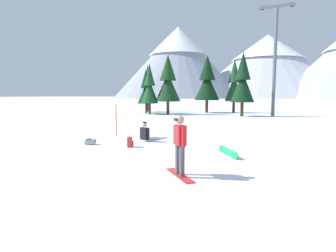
% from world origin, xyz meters
% --- Properties ---
extents(ground_plane, '(800.00, 800.00, 0.00)m').
position_xyz_m(ground_plane, '(0.00, 0.00, 0.00)').
color(ground_plane, white).
extents(snowboarder_foreground, '(1.29, 1.33, 1.72)m').
position_xyz_m(snowboarder_foreground, '(2.70, -0.44, 0.91)').
color(snowboarder_foreground, red).
rests_on(snowboarder_foreground, ground_plane).
extents(snowboarder_midground, '(0.88, 1.80, 1.00)m').
position_xyz_m(snowboarder_midground, '(-1.03, 4.50, 0.35)').
color(snowboarder_midground, '#B7B7BC').
rests_on(snowboarder_midground, ground_plane).
extents(loose_snowboard_near_right, '(1.05, 1.47, 0.26)m').
position_xyz_m(loose_snowboard_near_right, '(3.37, 2.88, 0.13)').
color(loose_snowboard_near_right, '#19B259').
rests_on(loose_snowboard_near_right, ground_plane).
extents(backpack_red, '(0.35, 0.38, 0.47)m').
position_xyz_m(backpack_red, '(-0.95, 2.77, 0.21)').
color(backpack_red, red).
rests_on(backpack_red, ground_plane).
extents(backpack_grey, '(0.55, 0.47, 0.28)m').
position_xyz_m(backpack_grey, '(-2.99, 2.57, 0.13)').
color(backpack_grey, gray).
rests_on(backpack_grey, ground_plane).
extents(trail_marker_pole, '(0.06, 0.06, 1.79)m').
position_xyz_m(trail_marker_pole, '(-3.53, 5.46, 0.89)').
color(trail_marker_pole, orange).
rests_on(trail_marker_pole, ground_plane).
extents(pine_tree_short, '(2.54, 2.54, 6.95)m').
position_xyz_m(pine_tree_short, '(0.44, 23.42, 3.79)').
color(pine_tree_short, '#472D19').
rests_on(pine_tree_short, ground_plane).
extents(pine_tree_twin, '(2.22, 2.22, 5.59)m').
position_xyz_m(pine_tree_twin, '(-11.73, 24.00, 3.05)').
color(pine_tree_twin, '#472D19').
rests_on(pine_tree_twin, ground_plane).
extents(pine_tree_tall, '(2.07, 2.07, 6.03)m').
position_xyz_m(pine_tree_tall, '(-10.21, 22.06, 3.28)').
color(pine_tree_tall, '#472D19').
rests_on(pine_tree_tall, ground_plane).
extents(pine_tree_young, '(2.13, 2.13, 6.47)m').
position_xyz_m(pine_tree_young, '(-12.92, 26.70, 3.52)').
color(pine_tree_young, '#472D19').
rests_on(pine_tree_young, ground_plane).
extents(pine_tree_leaning, '(3.28, 3.28, 7.51)m').
position_xyz_m(pine_tree_leaning, '(-4.90, 28.13, 4.10)').
color(pine_tree_leaning, '#472D19').
rests_on(pine_tree_leaning, ground_plane).
extents(pine_tree_slender, '(3.02, 3.02, 7.09)m').
position_xyz_m(pine_tree_slender, '(-8.17, 22.88, 3.87)').
color(pine_tree_slender, '#472D19').
rests_on(pine_tree_slender, ground_plane).
extents(pine_tree_broad, '(2.40, 2.40, 6.94)m').
position_xyz_m(pine_tree_broad, '(-1.62, 29.40, 3.78)').
color(pine_tree_broad, '#472D19').
rests_on(pine_tree_broad, ground_plane).
extents(ski_lift_tower, '(3.66, 0.36, 11.81)m').
position_xyz_m(ski_lift_tower, '(3.52, 24.94, 6.72)').
color(ski_lift_tower, '#595B60').
rests_on(ski_lift_tower, ground_plane).
extents(peak_central_summit, '(106.84, 106.84, 58.09)m').
position_xyz_m(peak_central_summit, '(-83.52, 210.86, 30.35)').
color(peak_central_summit, '#8C93A3').
rests_on(peak_central_summit, ground_plane).
extents(peak_west_ridge, '(135.96, 135.96, 54.55)m').
position_xyz_m(peak_west_ridge, '(-17.14, 253.77, 28.50)').
color(peak_west_ridge, '#B2B7C6').
rests_on(peak_west_ridge, ground_plane).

